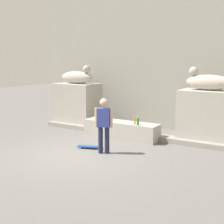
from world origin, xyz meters
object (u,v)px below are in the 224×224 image
(bottle_blue, at_px, (108,118))
(bottle_orange, at_px, (135,121))
(skater, at_px, (104,123))
(skateboard, at_px, (90,147))
(bottle_green, at_px, (138,122))
(bottle_brown, at_px, (98,115))
(statue_reclining_right, at_px, (208,82))
(statue_reclining_left, at_px, (77,77))

(bottle_blue, height_order, bottle_orange, bottle_orange)
(skater, xyz_separation_m, skateboard, (-0.65, 0.18, -0.86))
(skateboard, xyz_separation_m, bottle_green, (0.93, 1.52, 0.65))
(bottle_brown, height_order, bottle_orange, bottle_brown)
(statue_reclining_right, relative_size, bottle_brown, 5.05)
(statue_reclining_right, relative_size, bottle_green, 5.68)
(bottle_green, bearing_deg, skater, -99.19)
(statue_reclining_right, bearing_deg, skater, 57.19)
(statue_reclining_right, bearing_deg, bottle_orange, 32.88)
(skater, relative_size, skateboard, 2.04)
(bottle_blue, relative_size, bottle_green, 0.90)
(bottle_orange, bearing_deg, bottle_brown, 174.83)
(bottle_blue, xyz_separation_m, bottle_orange, (1.10, -0.01, 0.00))
(bottle_brown, bearing_deg, bottle_green, -7.56)
(statue_reclining_left, xyz_separation_m, statue_reclining_right, (5.49, 0.00, 0.00))
(statue_reclining_right, height_order, bottle_brown, statue_reclining_right)
(statue_reclining_right, relative_size, skateboard, 2.00)
(statue_reclining_right, relative_size, bottle_orange, 6.25)
(skateboard, height_order, bottle_orange, bottle_orange)
(statue_reclining_right, height_order, skater, statue_reclining_right)
(statue_reclining_left, xyz_separation_m, bottle_orange, (3.37, -1.15, -1.37))
(skater, xyz_separation_m, bottle_green, (0.27, 1.70, -0.21))
(skater, relative_size, bottle_blue, 6.43)
(skateboard, distance_m, bottle_green, 1.89)
(bottle_brown, relative_size, bottle_orange, 1.24)
(statue_reclining_left, relative_size, bottle_green, 5.64)
(statue_reclining_left, xyz_separation_m, bottle_brown, (1.72, -1.00, -1.34))
(skateboard, height_order, bottle_brown, bottle_brown)
(skateboard, bearing_deg, bottle_brown, 97.04)
(statue_reclining_left, height_order, bottle_orange, statue_reclining_left)
(bottle_brown, distance_m, bottle_orange, 1.65)
(skateboard, xyz_separation_m, bottle_blue, (-0.35, 1.62, 0.63))
(bottle_blue, relative_size, bottle_orange, 0.99)
(bottle_brown, height_order, bottle_green, bottle_brown)
(skater, height_order, skateboard, skater)
(statue_reclining_left, height_order, bottle_brown, statue_reclining_left)
(bottle_brown, relative_size, bottle_green, 1.12)
(statue_reclining_left, height_order, statue_reclining_right, same)
(statue_reclining_right, relative_size, bottle_blue, 6.30)
(statue_reclining_left, distance_m, bottle_orange, 3.81)
(bottle_blue, bearing_deg, statue_reclining_left, 153.21)
(bottle_blue, height_order, bottle_green, bottle_green)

